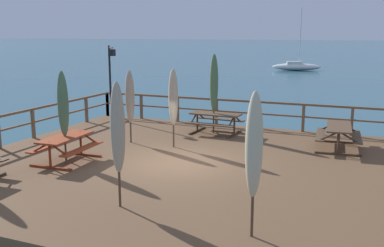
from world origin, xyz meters
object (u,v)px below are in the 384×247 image
(picnic_table_front_left, at_px, (66,143))
(lamp_post_hooked, at_px, (111,71))
(picnic_table_back_right, at_px, (339,132))
(patio_umbrella_tall_mid_left, at_px, (254,146))
(sailboat_distant, at_px, (296,66))
(patio_umbrella_short_mid, at_px, (173,98))
(patio_umbrella_short_front, at_px, (130,97))
(patio_umbrella_tall_back_right, at_px, (63,104))
(patio_umbrella_tall_back_left, at_px, (214,83))
(picnic_table_mid_right, at_px, (216,119))
(patio_umbrella_tall_mid_right, at_px, (118,128))

(picnic_table_front_left, relative_size, lamp_post_hooked, 0.60)
(picnic_table_back_right, height_order, patio_umbrella_tall_mid_left, patio_umbrella_tall_mid_left)
(sailboat_distant, bearing_deg, lamp_post_hooked, -91.53)
(patio_umbrella_short_mid, height_order, patio_umbrella_short_front, patio_umbrella_short_mid)
(picnic_table_back_right, xyz_separation_m, patio_umbrella_tall_back_right, (-7.32, -4.63, 1.14))
(patio_umbrella_short_mid, distance_m, patio_umbrella_short_front, 1.64)
(patio_umbrella_tall_back_right, bearing_deg, lamp_post_hooked, 110.46)
(patio_umbrella_tall_back_right, distance_m, patio_umbrella_tall_mid_left, 6.99)
(patio_umbrella_tall_back_left, height_order, patio_umbrella_short_mid, patio_umbrella_tall_back_left)
(picnic_table_mid_right, xyz_separation_m, patio_umbrella_tall_mid_right, (0.54, -7.71, 1.19))
(patio_umbrella_short_mid, distance_m, patio_umbrella_tall_mid_right, 5.31)
(picnic_table_front_left, distance_m, patio_umbrella_tall_mid_right, 4.26)
(picnic_table_mid_right, bearing_deg, patio_umbrella_short_mid, -102.86)
(patio_umbrella_short_front, bearing_deg, patio_umbrella_tall_mid_right, -62.13)
(patio_umbrella_short_front, bearing_deg, sailboat_distant, 92.35)
(patio_umbrella_tall_back_right, bearing_deg, picnic_table_front_left, -37.44)
(picnic_table_back_right, bearing_deg, patio_umbrella_tall_back_right, -147.68)
(picnic_table_front_left, distance_m, patio_umbrella_tall_back_left, 6.10)
(picnic_table_mid_right, relative_size, sailboat_distant, 0.25)
(picnic_table_mid_right, relative_size, patio_umbrella_tall_mid_right, 0.71)
(picnic_table_back_right, relative_size, patio_umbrella_tall_mid_left, 0.78)
(patio_umbrella_tall_back_left, height_order, sailboat_distant, sailboat_distant)
(picnic_table_front_left, xyz_separation_m, picnic_table_mid_right, (2.77, 5.30, 0.00))
(patio_umbrella_tall_mid_right, xyz_separation_m, patio_umbrella_short_front, (-2.75, 5.21, -0.16))
(picnic_table_front_left, height_order, patio_umbrella_tall_mid_left, patio_umbrella_tall_mid_left)
(picnic_table_mid_right, height_order, patio_umbrella_tall_mid_left, patio_umbrella_tall_mid_left)
(patio_umbrella_tall_back_right, distance_m, lamp_post_hooked, 6.57)
(picnic_table_back_right, height_order, sailboat_distant, sailboat_distant)
(picnic_table_back_right, xyz_separation_m, patio_umbrella_tall_mid_left, (-0.91, -7.41, 1.18))
(patio_umbrella_tall_mid_right, bearing_deg, patio_umbrella_short_front, 117.87)
(picnic_table_mid_right, relative_size, lamp_post_hooked, 0.61)
(picnic_table_back_right, distance_m, patio_umbrella_tall_mid_right, 8.20)
(picnic_table_mid_right, distance_m, patio_umbrella_tall_mid_left, 8.88)
(lamp_post_hooked, bearing_deg, picnic_table_front_left, -69.24)
(picnic_table_front_left, relative_size, patio_umbrella_tall_mid_right, 0.70)
(picnic_table_mid_right, bearing_deg, picnic_table_back_right, -7.97)
(picnic_table_back_right, relative_size, lamp_post_hooked, 0.67)
(patio_umbrella_tall_back_right, distance_m, patio_umbrella_short_mid, 3.54)
(picnic_table_front_left, xyz_separation_m, patio_umbrella_short_front, (0.55, 2.80, 1.04))
(picnic_table_front_left, xyz_separation_m, patio_umbrella_tall_back_right, (-0.05, 0.04, 1.14))
(patio_umbrella_tall_mid_right, relative_size, sailboat_distant, 0.36)
(patio_umbrella_tall_mid_left, bearing_deg, patio_umbrella_tall_mid_right, 173.82)
(patio_umbrella_short_mid, xyz_separation_m, patio_umbrella_short_front, (-1.64, 0.02, -0.07))
(picnic_table_front_left, bearing_deg, patio_umbrella_tall_back_right, 142.56)
(picnic_table_mid_right, xyz_separation_m, patio_umbrella_short_mid, (-0.58, -2.52, 1.10))
(patio_umbrella_short_mid, height_order, sailboat_distant, sailboat_distant)
(patio_umbrella_short_front, xyz_separation_m, sailboat_distant, (-1.81, 44.10, -1.97))
(patio_umbrella_tall_back_right, xyz_separation_m, patio_umbrella_short_front, (0.61, 2.76, -0.11))
(patio_umbrella_short_mid, relative_size, lamp_post_hooked, 0.82)
(picnic_table_back_right, bearing_deg, patio_umbrella_short_mid, -159.53)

